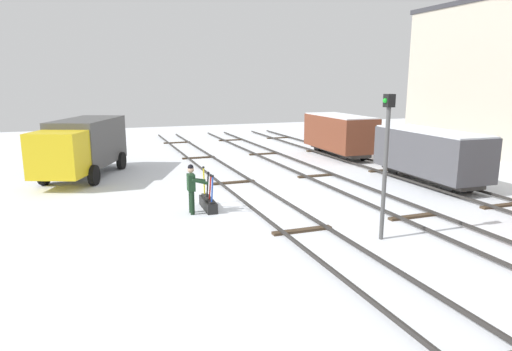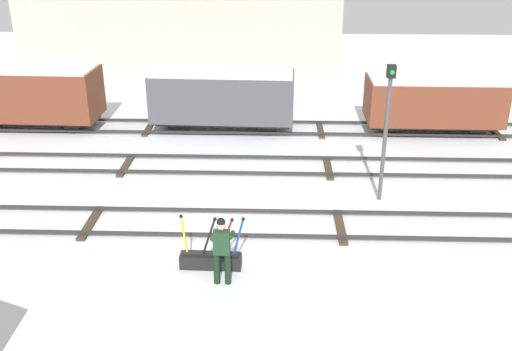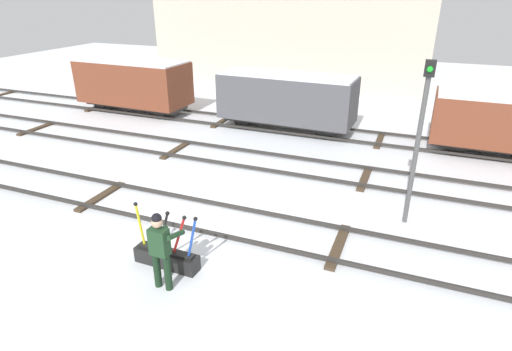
{
  "view_description": "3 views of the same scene",
  "coord_description": "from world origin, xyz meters",
  "px_view_note": "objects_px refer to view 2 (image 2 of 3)",
  "views": [
    {
      "loc": [
        15.34,
        -5.84,
        4.55
      ],
      "look_at": [
        -0.84,
        0.09,
        0.88
      ],
      "focal_mm": 31.51,
      "sensor_mm": 36.0,
      "label": 1
    },
    {
      "loc": [
        1.65,
        -14.28,
        7.92
      ],
      "look_at": [
        1.1,
        1.94,
        0.72
      ],
      "focal_mm": 40.68,
      "sensor_mm": 36.0,
      "label": 2
    },
    {
      "loc": [
        4.82,
        -8.54,
        5.68
      ],
      "look_at": [
        1.02,
        0.97,
        1.07
      ],
      "focal_mm": 29.43,
      "sensor_mm": 36.0,
      "label": 3
    }
  ],
  "objects_px": {
    "freight_car_far_end": "(31,94)",
    "freight_car_mid_siding": "(223,97)",
    "freight_car_near_switch": "(433,101)",
    "rail_worker": "(222,247)",
    "switch_lever_frame": "(211,259)",
    "signal_post": "(387,121)"
  },
  "relations": [
    {
      "from": "switch_lever_frame",
      "to": "freight_car_mid_siding",
      "type": "height_order",
      "value": "freight_car_mid_siding"
    },
    {
      "from": "switch_lever_frame",
      "to": "freight_car_far_end",
      "type": "distance_m",
      "value": 13.27
    },
    {
      "from": "switch_lever_frame",
      "to": "signal_post",
      "type": "xyz_separation_m",
      "value": [
        4.78,
        3.97,
        2.29
      ]
    },
    {
      "from": "switch_lever_frame",
      "to": "rail_worker",
      "type": "relative_size",
      "value": 0.93
    },
    {
      "from": "freight_car_near_switch",
      "to": "switch_lever_frame",
      "type": "bearing_deg",
      "value": -126.73
    },
    {
      "from": "switch_lever_frame",
      "to": "rail_worker",
      "type": "distance_m",
      "value": 1.03
    },
    {
      "from": "rail_worker",
      "to": "freight_car_near_switch",
      "type": "bearing_deg",
      "value": 57.08
    },
    {
      "from": "switch_lever_frame",
      "to": "freight_car_far_end",
      "type": "relative_size",
      "value": 0.3
    },
    {
      "from": "rail_worker",
      "to": "freight_car_far_end",
      "type": "xyz_separation_m",
      "value": [
        -8.7,
        10.89,
        0.46
      ]
    },
    {
      "from": "rail_worker",
      "to": "signal_post",
      "type": "xyz_separation_m",
      "value": [
        4.44,
        4.61,
        1.56
      ]
    },
    {
      "from": "freight_car_near_switch",
      "to": "freight_car_mid_siding",
      "type": "distance_m",
      "value": 8.38
    },
    {
      "from": "switch_lever_frame",
      "to": "signal_post",
      "type": "relative_size",
      "value": 0.39
    },
    {
      "from": "rail_worker",
      "to": "freight_car_near_switch",
      "type": "xyz_separation_m",
      "value": [
        7.47,
        10.89,
        0.32
      ]
    },
    {
      "from": "rail_worker",
      "to": "freight_car_far_end",
      "type": "relative_size",
      "value": 0.32
    },
    {
      "from": "freight_car_far_end",
      "to": "freight_car_mid_siding",
      "type": "bearing_deg",
      "value": 1.69
    },
    {
      "from": "switch_lever_frame",
      "to": "rail_worker",
      "type": "xyz_separation_m",
      "value": [
        0.34,
        -0.64,
        0.73
      ]
    },
    {
      "from": "freight_car_near_switch",
      "to": "freight_car_mid_siding",
      "type": "xyz_separation_m",
      "value": [
        -8.38,
        -0.0,
        0.09
      ]
    },
    {
      "from": "rail_worker",
      "to": "freight_car_mid_siding",
      "type": "xyz_separation_m",
      "value": [
        -0.91,
        10.89,
        0.4
      ]
    },
    {
      "from": "signal_post",
      "to": "freight_car_far_end",
      "type": "height_order",
      "value": "signal_post"
    },
    {
      "from": "signal_post",
      "to": "freight_car_mid_siding",
      "type": "distance_m",
      "value": 8.33
    },
    {
      "from": "switch_lever_frame",
      "to": "freight_car_mid_siding",
      "type": "bearing_deg",
      "value": 94.74
    },
    {
      "from": "freight_car_far_end",
      "to": "freight_car_mid_siding",
      "type": "xyz_separation_m",
      "value": [
        7.79,
        -0.0,
        -0.05
      ]
    }
  ]
}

